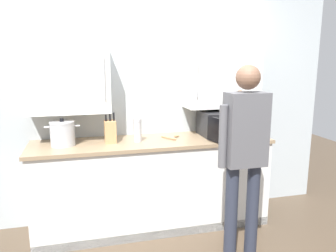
% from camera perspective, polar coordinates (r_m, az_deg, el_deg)
% --- Properties ---
extents(back_wall_tiled, '(4.27, 0.44, 2.72)m').
position_cam_1_polar(back_wall_tiled, '(3.61, -3.74, 5.93)').
color(back_wall_tiled, '#B2BCC1').
rests_on(back_wall_tiled, ground_plane).
extents(counter_unit, '(2.43, 0.63, 0.94)m').
position_cam_1_polar(counter_unit, '(3.54, -2.59, -9.89)').
color(counter_unit, white).
rests_on(counter_unit, ground_plane).
extents(microwave_oven, '(0.52, 0.75, 0.26)m').
position_cam_1_polar(microwave_oven, '(3.63, 9.31, 0.45)').
color(microwave_oven, black).
rests_on(microwave_oven, counter_unit).
extents(wooden_spoon, '(0.21, 0.19, 0.02)m').
position_cam_1_polar(wooden_spoon, '(3.49, 0.87, -1.89)').
color(wooden_spoon, '#A37547').
rests_on(wooden_spoon, counter_unit).
extents(knife_block, '(0.11, 0.15, 0.30)m').
position_cam_1_polar(knife_block, '(3.33, -9.90, -0.91)').
color(knife_block, tan).
rests_on(knife_block, counter_unit).
extents(stock_pot, '(0.33, 0.23, 0.26)m').
position_cam_1_polar(stock_pot, '(3.32, -17.68, -1.23)').
color(stock_pot, '#B7BABF').
rests_on(stock_pot, counter_unit).
extents(thermos_flask, '(0.08, 0.08, 0.24)m').
position_cam_1_polar(thermos_flask, '(3.32, -5.26, -0.70)').
color(thermos_flask, '#B7BABF').
rests_on(thermos_flask, counter_unit).
extents(person_figure, '(0.45, 0.62, 1.71)m').
position_cam_1_polar(person_figure, '(2.86, 12.96, -3.70)').
color(person_figure, '#282D3D').
rests_on(person_figure, ground_plane).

